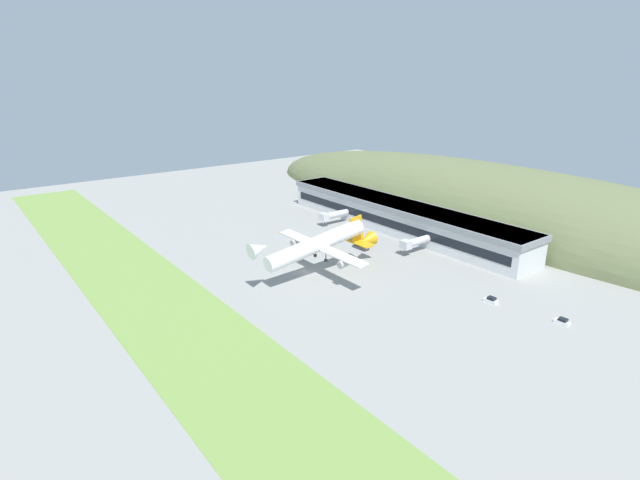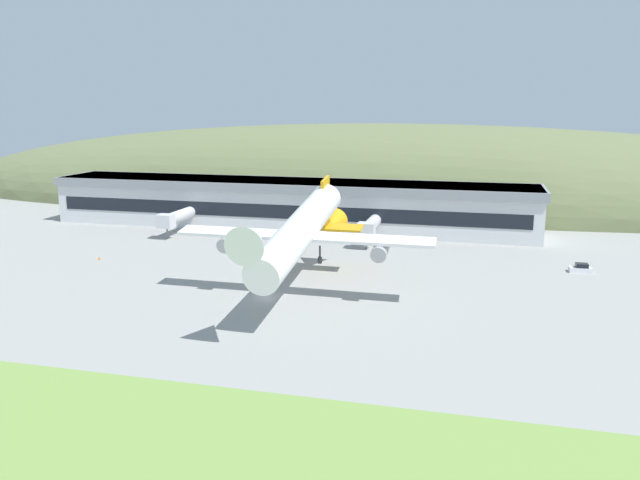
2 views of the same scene
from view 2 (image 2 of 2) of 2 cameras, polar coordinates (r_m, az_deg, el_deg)
ground_plane at (r=94.26m, az=-4.92°, el=-5.29°), size 371.73×371.73×0.00m
grass_strip_foreground at (r=57.69m, az=-20.27°, el=-17.87°), size 334.55×28.64×0.08m
hill_backdrop at (r=185.30m, az=6.32°, el=3.34°), size 302.43×65.54×46.58m
terminal_building at (r=147.40m, az=-2.91°, el=3.60°), size 114.82×16.84×11.07m
jetway_0 at (r=141.82m, az=-13.09°, el=2.02°), size 3.38×13.49×5.43m
jetway_1 at (r=128.47m, az=4.57°, el=1.27°), size 3.38×12.46×5.43m
cargo_airplane at (r=91.65m, az=-1.72°, el=0.81°), size 39.06×45.88×12.00m
service_car_0 at (r=116.91m, az=22.73°, el=-2.43°), size 3.74×2.00×1.59m
fuel_truck at (r=121.57m, az=-3.09°, el=-0.53°), size 6.25×2.61×3.19m
traffic_cone_0 at (r=123.98m, az=-19.53°, el=-1.56°), size 0.52×0.52×0.58m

